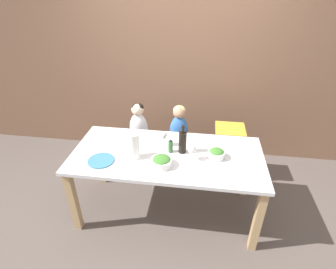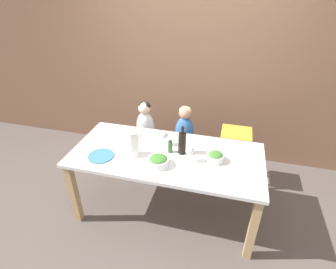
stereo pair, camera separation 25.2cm
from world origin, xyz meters
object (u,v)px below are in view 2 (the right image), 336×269
at_px(chair_far_center, 184,150).
at_px(paper_towel_roll, 133,144).
at_px(salad_bowl_large, 158,161).
at_px(person_child_left, 145,122).
at_px(chair_far_left, 146,144).
at_px(person_child_center, 185,127).
at_px(wine_glass_far, 164,135).
at_px(salad_bowl_small, 215,157).
at_px(dinner_plate_front_left, 101,156).
at_px(wine_glass_near, 190,151).
at_px(wine_bottle, 182,143).
at_px(chair_right_highchair, 235,144).
at_px(dinner_plate_back_left, 129,134).

distance_m(chair_far_center, paper_towel_roll, 0.99).
bearing_deg(salad_bowl_large, person_child_left, 116.37).
relative_size(chair_far_left, person_child_left, 0.87).
relative_size(person_child_center, wine_glass_far, 3.18).
distance_m(salad_bowl_small, dinner_plate_front_left, 1.09).
relative_size(person_child_center, wine_glass_near, 3.18).
bearing_deg(dinner_plate_front_left, person_child_center, 53.35).
bearing_deg(person_child_center, wine_bottle, -81.25).
xyz_separation_m(salad_bowl_small, dinner_plate_front_left, (-1.07, -0.20, -0.04)).
xyz_separation_m(chair_right_highchair, paper_towel_roll, (-0.95, -0.77, 0.33)).
bearing_deg(person_child_center, dinner_plate_back_left, -141.33).
bearing_deg(chair_right_highchair, person_child_center, 179.92).
height_order(person_child_left, salad_bowl_small, person_child_left).
relative_size(chair_right_highchair, salad_bowl_large, 3.78).
xyz_separation_m(person_child_center, wine_glass_near, (0.19, -0.73, 0.17)).
bearing_deg(paper_towel_roll, chair_far_center, 65.61).
height_order(chair_far_left, dinner_plate_back_left, dinner_plate_back_left).
xyz_separation_m(wine_bottle, dinner_plate_front_left, (-0.74, -0.25, -0.11)).
distance_m(wine_bottle, salad_bowl_small, 0.34).
distance_m(wine_bottle, wine_glass_far, 0.22).
bearing_deg(wine_bottle, chair_far_center, 98.76).
distance_m(wine_glass_far, dinner_plate_back_left, 0.45).
xyz_separation_m(chair_far_left, wine_bottle, (0.59, -0.61, 0.50)).
height_order(person_child_center, salad_bowl_large, person_child_center).
xyz_separation_m(chair_far_left, person_child_left, (0.00, 0.00, 0.33)).
height_order(person_child_left, paper_towel_roll, paper_towel_roll).
distance_m(salad_bowl_large, dinner_plate_back_left, 0.63).
relative_size(wine_bottle, paper_towel_roll, 1.13).
xyz_separation_m(chair_far_left, chair_right_highchair, (1.11, 0.00, 0.18)).
height_order(wine_glass_near, salad_bowl_large, wine_glass_near).
bearing_deg(wine_glass_near, salad_bowl_small, 14.96).
distance_m(chair_right_highchair, dinner_plate_back_left, 1.23).
xyz_separation_m(chair_far_left, wine_glass_near, (0.69, -0.73, 0.50)).
height_order(wine_bottle, salad_bowl_small, wine_bottle).
height_order(wine_bottle, wine_glass_far, wine_bottle).
relative_size(person_child_center, dinner_plate_front_left, 2.10).
bearing_deg(chair_far_center, wine_bottle, -81.24).
bearing_deg(wine_glass_near, chair_right_highchair, 60.42).
distance_m(salad_bowl_small, dinner_plate_back_left, 0.99).
height_order(chair_far_left, dinner_plate_front_left, dinner_plate_front_left).
height_order(chair_right_highchair, wine_glass_near, wine_glass_near).
relative_size(chair_far_center, dinner_plate_front_left, 1.83).
height_order(person_child_left, dinner_plate_back_left, person_child_left).
xyz_separation_m(chair_right_highchair, dinner_plate_back_left, (-1.14, -0.43, 0.21)).
relative_size(chair_right_highchair, dinner_plate_front_left, 2.95).
bearing_deg(salad_bowl_small, chair_right_highchair, 74.72).
bearing_deg(person_child_left, person_child_center, 0.00).
height_order(wine_glass_near, dinner_plate_back_left, wine_glass_near).
bearing_deg(dinner_plate_back_left, chair_right_highchair, 20.49).
height_order(wine_glass_far, dinner_plate_back_left, wine_glass_far).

